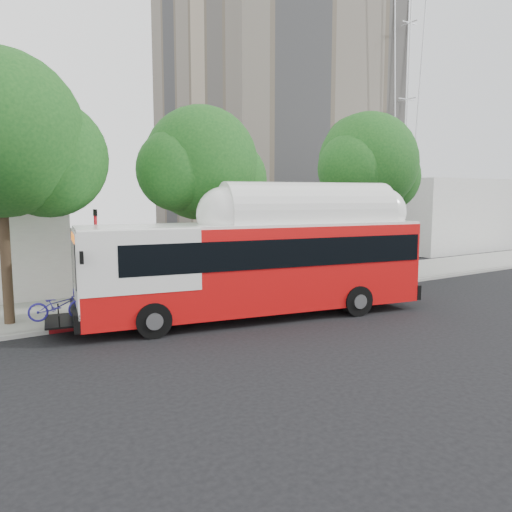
% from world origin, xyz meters
% --- Properties ---
extents(ground, '(120.00, 120.00, 0.00)m').
position_xyz_m(ground, '(0.00, 0.00, 0.00)').
color(ground, black).
rests_on(ground, ground).
extents(sidewalk, '(60.00, 5.00, 0.15)m').
position_xyz_m(sidewalk, '(0.00, 6.50, 0.07)').
color(sidewalk, gray).
rests_on(sidewalk, ground).
extents(curb_strip, '(60.00, 0.30, 0.15)m').
position_xyz_m(curb_strip, '(0.00, 3.90, 0.07)').
color(curb_strip, gray).
rests_on(curb_strip, ground).
extents(red_curb_segment, '(10.00, 0.32, 0.16)m').
position_xyz_m(red_curb_segment, '(-3.00, 3.90, 0.08)').
color(red_curb_segment, maroon).
rests_on(red_curb_segment, ground).
extents(street_tree_left, '(6.67, 5.80, 9.74)m').
position_xyz_m(street_tree_left, '(-8.53, 5.56, 6.60)').
color(street_tree_left, '#2D2116').
rests_on(street_tree_left, ground).
extents(street_tree_mid, '(5.75, 5.00, 8.62)m').
position_xyz_m(street_tree_mid, '(-0.59, 6.06, 5.91)').
color(street_tree_mid, '#2D2116').
rests_on(street_tree_mid, ground).
extents(street_tree_right, '(6.21, 5.40, 9.18)m').
position_xyz_m(street_tree_right, '(9.44, 5.86, 6.26)').
color(street_tree_right, '#2D2116').
rests_on(street_tree_right, ground).
extents(apartment_tower, '(18.00, 18.00, 37.00)m').
position_xyz_m(apartment_tower, '(18.00, 28.00, 17.62)').
color(apartment_tower, tan).
rests_on(apartment_tower, ground).
extents(horizon_block, '(20.00, 12.00, 6.00)m').
position_xyz_m(horizon_block, '(30.00, 16.00, 3.00)').
color(horizon_block, silver).
rests_on(horizon_block, ground).
extents(comms_tower, '(2.80, 2.80, 40.00)m').
position_xyz_m(comms_tower, '(26.00, 18.00, 20.00)').
color(comms_tower, silver).
rests_on(comms_tower, ground).
extents(transit_bus, '(14.42, 5.18, 4.20)m').
position_xyz_m(transit_bus, '(-0.58, 1.93, 1.96)').
color(transit_bus, red).
rests_on(transit_bus, ground).
extents(signal_pole, '(0.12, 0.40, 4.22)m').
position_xyz_m(signal_pole, '(-6.09, 4.46, 2.17)').
color(signal_pole, '#A71119').
rests_on(signal_pole, ground).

